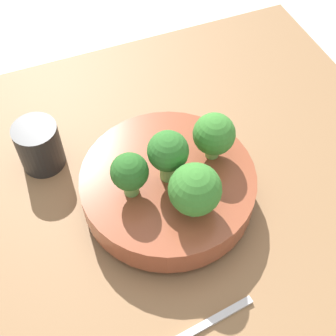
% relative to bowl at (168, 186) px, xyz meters
% --- Properties ---
extents(ground_plane, '(6.00, 6.00, 0.00)m').
position_rel_bowl_xyz_m(ground_plane, '(-0.03, -0.04, -0.07)').
color(ground_plane, silver).
extents(table, '(0.91, 0.84, 0.03)m').
position_rel_bowl_xyz_m(table, '(-0.03, -0.04, -0.05)').
color(table, olive).
rests_on(table, ground_plane).
extents(bowl, '(0.26, 0.26, 0.06)m').
position_rel_bowl_xyz_m(bowl, '(0.00, 0.00, 0.00)').
color(bowl, brown).
rests_on(bowl, table).
extents(broccoli_floret_right, '(0.06, 0.06, 0.08)m').
position_rel_bowl_xyz_m(broccoli_floret_right, '(0.08, 0.01, 0.07)').
color(broccoli_floret_right, '#7AB256').
rests_on(broccoli_floret_right, bowl).
extents(broccoli_floret_front, '(0.07, 0.07, 0.08)m').
position_rel_bowl_xyz_m(broccoli_floret_front, '(0.01, -0.06, 0.07)').
color(broccoli_floret_front, '#7AB256').
rests_on(broccoli_floret_front, bowl).
extents(broccoli_floret_left, '(0.05, 0.05, 0.07)m').
position_rel_bowl_xyz_m(broccoli_floret_left, '(-0.06, -0.01, 0.07)').
color(broccoli_floret_left, '#6BA34C').
rests_on(broccoli_floret_left, bowl).
extents(broccoli_floret_center, '(0.06, 0.06, 0.09)m').
position_rel_bowl_xyz_m(broccoli_floret_center, '(0.00, -0.00, 0.08)').
color(broccoli_floret_center, '#7AB256').
rests_on(broccoli_floret_center, bowl).
extents(cup, '(0.07, 0.07, 0.08)m').
position_rel_bowl_xyz_m(cup, '(-0.16, 0.14, 0.00)').
color(cup, black).
rests_on(cup, table).
extents(fork, '(0.19, 0.03, 0.01)m').
position_rel_bowl_xyz_m(fork, '(-0.05, -0.20, -0.03)').
color(fork, silver).
rests_on(fork, table).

